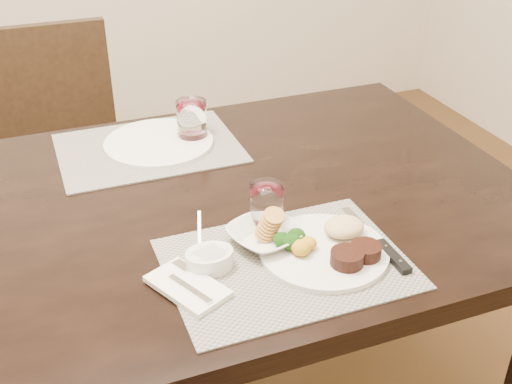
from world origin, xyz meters
name	(u,v)px	position (x,y,z in m)	size (l,w,h in m)	color
dining_table	(99,253)	(0.00, 0.00, 0.67)	(2.00, 1.00, 0.75)	black
chair_far	(62,144)	(0.00, 0.93, 0.50)	(0.42, 0.42, 0.90)	black
placemat_near	(286,264)	(0.33, -0.29, 0.75)	(0.46, 0.34, 0.00)	slate
placemat_far	(149,148)	(0.19, 0.30, 0.75)	(0.46, 0.34, 0.00)	slate
dinner_plate	(330,247)	(0.42, -0.29, 0.77)	(0.26, 0.26, 0.05)	silver
napkin_fork	(188,286)	(0.13, -0.29, 0.76)	(0.14, 0.18, 0.02)	white
steak_knife	(385,249)	(0.53, -0.32, 0.76)	(0.02, 0.25, 0.01)	silver
cracker_bowl	(265,235)	(0.31, -0.21, 0.77)	(0.18, 0.18, 0.06)	silver
sauce_ramekin	(209,259)	(0.18, -0.25, 0.77)	(0.09, 0.14, 0.07)	silver
wine_glass_near	(267,207)	(0.34, -0.15, 0.80)	(0.07, 0.07, 0.10)	white
far_plate	(159,143)	(0.22, 0.30, 0.76)	(0.29, 0.29, 0.01)	silver
wine_glass_far	(192,122)	(0.31, 0.31, 0.80)	(0.08, 0.08, 0.11)	white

